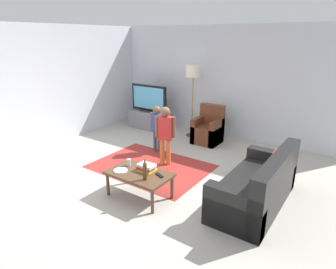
{
  "coord_description": "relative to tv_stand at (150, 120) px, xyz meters",
  "views": [
    {
      "loc": [
        3.0,
        -3.69,
        2.43
      ],
      "look_at": [
        0.0,
        0.6,
        0.65
      ],
      "focal_mm": 30.93,
      "sensor_mm": 36.0,
      "label": 1
    }
  ],
  "objects": [
    {
      "name": "wall_back",
      "position": [
        1.8,
        0.7,
        1.11
      ],
      "size": [
        6.0,
        0.12,
        2.7
      ],
      "primitive_type": "cube",
      "color": "silver",
      "rests_on": "ground"
    },
    {
      "name": "ground",
      "position": [
        1.8,
        -2.3,
        -0.24
      ],
      "size": [
        7.8,
        7.8,
        0.0
      ],
      "primitive_type": "plane",
      "color": "#B2ADA3"
    },
    {
      "name": "wall_left",
      "position": [
        -1.2,
        -2.3,
        1.11
      ],
      "size": [
        0.12,
        6.0,
        2.7
      ],
      "primitive_type": "cube",
      "color": "silver",
      "rests_on": "ground"
    },
    {
      "name": "bottle",
      "position": [
        2.32,
        -3.04,
        0.31
      ],
      "size": [
        0.06,
        0.06,
        0.32
      ],
      "color": "#4C3319",
      "rests_on": "coffee_table"
    },
    {
      "name": "armchair",
      "position": [
        1.82,
        -0.04,
        0.05
      ],
      "size": [
        0.6,
        0.6,
        0.9
      ],
      "color": "brown",
      "rests_on": "ground"
    },
    {
      "name": "area_rug",
      "position": [
        1.54,
        -1.92,
        -0.24
      ],
      "size": [
        2.2,
        1.6,
        0.01
      ],
      "primitive_type": "cube",
      "color": "#9E2D28",
      "rests_on": "ground"
    },
    {
      "name": "tv_remote",
      "position": [
        2.42,
        -2.82,
        0.19
      ],
      "size": [
        0.17,
        0.11,
        0.02
      ],
      "primitive_type": "cube",
      "rotation": [
        0.0,
        0.0,
        -0.43
      ],
      "color": "black",
      "rests_on": "coffee_table"
    },
    {
      "name": "floor_lamp",
      "position": [
        1.25,
        0.15,
        1.3
      ],
      "size": [
        0.36,
        0.36,
        1.78
      ],
      "color": "#262626",
      "rests_on": "ground"
    },
    {
      "name": "coffee_table",
      "position": [
        2.1,
        -2.92,
        0.13
      ],
      "size": [
        1.0,
        0.6,
        0.42
      ],
      "color": "#513823",
      "rests_on": "ground"
    },
    {
      "name": "book_stack",
      "position": [
        2.14,
        -2.79,
        0.23
      ],
      "size": [
        0.27,
        0.22,
        0.11
      ],
      "color": "yellow",
      "rests_on": "coffee_table"
    },
    {
      "name": "tv",
      "position": [
        -0.0,
        -0.02,
        0.6
      ],
      "size": [
        1.1,
        0.28,
        0.71
      ],
      "color": "black",
      "rests_on": "tv_stand"
    },
    {
      "name": "tv_stand",
      "position": [
        0.0,
        0.0,
        0.0
      ],
      "size": [
        1.2,
        0.44,
        0.5
      ],
      "color": "slate",
      "rests_on": "ground"
    },
    {
      "name": "plate",
      "position": [
        1.82,
        -3.04,
        0.18
      ],
      "size": [
        0.22,
        0.22,
        0.02
      ],
      "color": "white",
      "rests_on": "coffee_table"
    },
    {
      "name": "child_center",
      "position": [
        1.71,
        -1.67,
        0.46
      ],
      "size": [
        0.36,
        0.24,
        1.17
      ],
      "color": "orange",
      "rests_on": "ground"
    },
    {
      "name": "couch",
      "position": [
        3.73,
        -2.08,
        0.05
      ],
      "size": [
        0.8,
        1.8,
        0.86
      ],
      "color": "black",
      "rests_on": "ground"
    },
    {
      "name": "child_near_tv",
      "position": [
        1.18,
        -1.23,
        0.38
      ],
      "size": [
        0.35,
        0.17,
        1.04
      ],
      "color": "#4C4C59",
      "rests_on": "ground"
    },
    {
      "name": "soda_can",
      "position": [
        1.8,
        -2.82,
        0.24
      ],
      "size": [
        0.07,
        0.07,
        0.12
      ],
      "primitive_type": "cylinder",
      "color": "silver",
      "rests_on": "coffee_table"
    }
  ]
}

